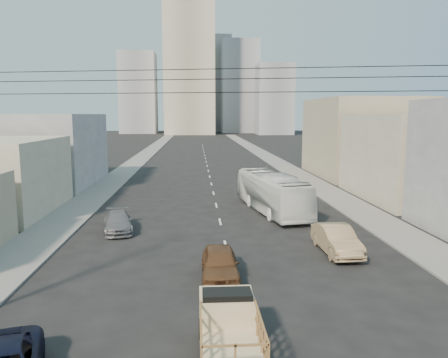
{
  "coord_description": "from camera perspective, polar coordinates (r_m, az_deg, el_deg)",
  "views": [
    {
      "loc": [
        -1.77,
        -11.76,
        7.93
      ],
      "look_at": [
        0.18,
        18.17,
        3.5
      ],
      "focal_mm": 35.0,
      "sensor_mm": 36.0,
      "label": 1
    }
  ],
  "objects": [
    {
      "name": "bldg_left_far",
      "position": [
        53.91,
        -22.96,
        3.56
      ],
      "size": [
        12.0,
        16.0,
        8.0
      ],
      "primitive_type": "cube",
      "color": "gray",
      "rests_on": "ground"
    },
    {
      "name": "sidewalk_right",
      "position": [
        83.25,
        5.65,
        2.94
      ],
      "size": [
        3.5,
        180.0,
        0.12
      ],
      "primitive_type": "cube",
      "color": "slate",
      "rests_on": "ground"
    },
    {
      "name": "bldg_right_far",
      "position": [
        59.94,
        17.66,
        5.21
      ],
      "size": [
        12.0,
        16.0,
        10.0
      ],
      "primitive_type": "cube",
      "color": "tan",
      "rests_on": "ground"
    },
    {
      "name": "sidewalk_left",
      "position": [
        82.75,
        -10.65,
        2.8
      ],
      "size": [
        3.5,
        180.0,
        0.12
      ],
      "primitive_type": "cube",
      "color": "slate",
      "rests_on": "ground"
    },
    {
      "name": "midrise_east",
      "position": [
        179.7,
        6.57,
        10.28
      ],
      "size": [
        14.0,
        14.0,
        28.0
      ],
      "primitive_type": "cube",
      "color": "gray",
      "rests_on": "ground"
    },
    {
      "name": "midrise_back",
      "position": [
        212.37,
        -1.66,
        12.2
      ],
      "size": [
        18.0,
        18.0,
        44.0
      ],
      "primitive_type": "cube",
      "color": "gray",
      "rests_on": "ground"
    },
    {
      "name": "overhead_wires",
      "position": [
        13.42,
        3.98,
        12.81
      ],
      "size": [
        23.01,
        5.02,
        0.72
      ],
      "color": "black",
      "rests_on": "ground"
    },
    {
      "name": "sedan_tan",
      "position": [
        26.22,
        14.48,
        -7.65
      ],
      "size": [
        1.8,
        4.89,
        1.6
      ],
      "primitive_type": "imported",
      "rotation": [
        0.0,
        0.0,
        0.02
      ],
      "color": "tan",
      "rests_on": "ground"
    },
    {
      "name": "high_rise_tower",
      "position": [
        183.11,
        -4.56,
        15.3
      ],
      "size": [
        20.0,
        20.0,
        60.0
      ],
      "primitive_type": "cube",
      "color": "tan",
      "rests_on": "ground"
    },
    {
      "name": "flatbed_pickup",
      "position": [
        15.07,
        0.64,
        -18.57
      ],
      "size": [
        1.95,
        4.41,
        1.9
      ],
      "color": "#CCB589",
      "rests_on": "ground"
    },
    {
      "name": "lane_dashes",
      "position": [
        65.27,
        -2.14,
        1.42
      ],
      "size": [
        0.15,
        104.0,
        0.01
      ],
      "color": "silver",
      "rests_on": "ground"
    },
    {
      "name": "bldg_right_mid",
      "position": [
        45.27,
        24.35,
        2.67
      ],
      "size": [
        11.0,
        14.0,
        8.0
      ],
      "primitive_type": "cube",
      "color": "#A8A188",
      "rests_on": "ground"
    },
    {
      "name": "midrise_nw",
      "position": [
        193.5,
        -11.12,
        10.93
      ],
      "size": [
        15.0,
        15.0,
        34.0
      ],
      "primitive_type": "cube",
      "color": "gray",
      "rests_on": "ground"
    },
    {
      "name": "sedan_grey",
      "position": [
        30.87,
        -13.67,
        -5.48
      ],
      "size": [
        2.66,
        4.76,
        1.3
      ],
      "primitive_type": "imported",
      "rotation": [
        0.0,
        0.0,
        0.2
      ],
      "color": "slate",
      "rests_on": "ground"
    },
    {
      "name": "city_bus",
      "position": [
        36.04,
        6.27,
        -1.76
      ],
      "size": [
        4.63,
        11.8,
        3.21
      ],
      "primitive_type": "imported",
      "rotation": [
        0.0,
        0.0,
        0.17
      ],
      "color": "white",
      "rests_on": "ground"
    },
    {
      "name": "midrise_ne",
      "position": [
        198.12,
        2.05,
        11.89
      ],
      "size": [
        16.0,
        16.0,
        40.0
      ],
      "primitive_type": "cube",
      "color": "gray",
      "rests_on": "ground"
    },
    {
      "name": "sedan_brown",
      "position": [
        21.58,
        -0.55,
        -11.0
      ],
      "size": [
        1.85,
        4.48,
        1.52
      ],
      "primitive_type": "imported",
      "rotation": [
        0.0,
        0.0,
        -0.01
      ],
      "color": "brown",
      "rests_on": "ground"
    }
  ]
}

